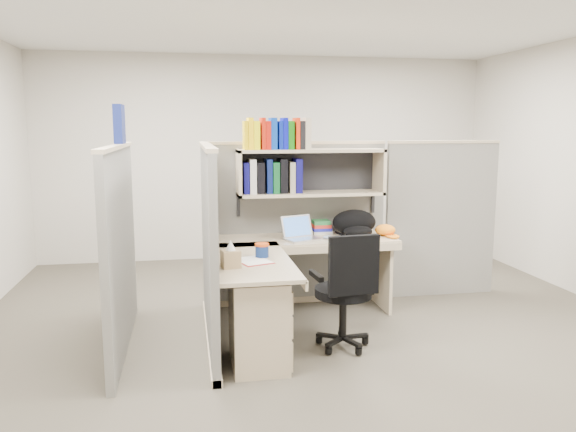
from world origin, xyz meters
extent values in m
plane|color=#3C372E|center=(0.00, 0.00, 0.00)|extent=(6.00, 6.00, 0.00)
plane|color=#B7B1A5|center=(0.00, 3.00, 1.35)|extent=(6.00, 0.00, 6.00)
plane|color=#B7B1A5|center=(0.00, -3.00, 1.35)|extent=(6.00, 0.00, 6.00)
plane|color=silver|center=(0.00, 0.00, 2.70)|extent=(6.00, 6.00, 0.00)
cube|color=slate|center=(0.00, 0.90, 0.80)|extent=(1.80, 0.06, 1.60)
cube|color=tan|center=(0.00, 0.90, 1.61)|extent=(1.80, 0.08, 0.03)
cube|color=slate|center=(-0.90, 0.00, 0.80)|extent=(0.06, 1.80, 1.60)
cube|color=tan|center=(-0.90, 0.00, 1.61)|extent=(0.08, 1.80, 0.03)
cube|color=slate|center=(-1.60, 0.00, 0.80)|extent=(0.06, 1.80, 1.60)
cube|color=slate|center=(1.55, 0.90, 0.80)|extent=(1.20, 0.06, 1.60)
cube|color=navy|center=(-1.60, 0.35, 1.79)|extent=(0.07, 0.27, 0.32)
cube|color=white|center=(-0.87, 0.15, 1.20)|extent=(0.00, 0.21, 0.28)
cube|color=tan|center=(0.10, 0.70, 1.55)|extent=(1.40, 0.34, 0.03)
cube|color=tan|center=(0.10, 0.70, 1.14)|extent=(1.40, 0.34, 0.03)
cube|color=tan|center=(-0.58, 0.70, 1.34)|extent=(0.03, 0.34, 0.44)
cube|color=tan|center=(0.78, 0.70, 1.34)|extent=(0.03, 0.34, 0.44)
cube|color=black|center=(0.10, 0.86, 1.34)|extent=(1.38, 0.01, 0.41)
cube|color=#D9B304|center=(-0.52, 0.68, 1.69)|extent=(0.03, 0.20, 0.26)
cube|color=yellow|center=(-0.48, 0.68, 1.71)|extent=(0.05, 0.20, 0.29)
cube|color=#F7EA05|center=(-0.42, 0.68, 1.69)|extent=(0.06, 0.20, 0.26)
cube|color=#B31807|center=(-0.36, 0.68, 1.71)|extent=(0.04, 0.20, 0.29)
cube|color=#B11207|center=(-0.32, 0.68, 1.69)|extent=(0.05, 0.20, 0.26)
cube|color=#0532A2|center=(-0.27, 0.68, 1.71)|extent=(0.06, 0.20, 0.29)
cube|color=#04188E|center=(-0.20, 0.68, 1.69)|extent=(0.04, 0.20, 0.26)
cube|color=#050BA1|center=(-0.16, 0.68, 1.71)|extent=(0.04, 0.20, 0.29)
cube|color=#0E5B06|center=(-0.11, 0.68, 1.69)|extent=(0.06, 0.20, 0.26)
cube|color=red|center=(-0.04, 0.68, 1.71)|extent=(0.04, 0.20, 0.29)
cube|color=black|center=(0.00, 0.68, 1.69)|extent=(0.05, 0.20, 0.26)
cube|color=#B5A58B|center=(0.05, 0.68, 1.71)|extent=(0.06, 0.20, 0.29)
cube|color=#080749|center=(-0.52, 0.72, 1.30)|extent=(0.05, 0.24, 0.29)
cube|color=#B9B9B9|center=(-0.46, 0.72, 1.31)|extent=(0.06, 0.24, 0.32)
cube|color=black|center=(-0.39, 0.72, 1.30)|extent=(0.07, 0.24, 0.29)
cube|color=#061244|center=(-0.30, 0.72, 1.31)|extent=(0.05, 0.24, 0.32)
cube|color=#09451E|center=(-0.24, 0.72, 1.30)|extent=(0.06, 0.24, 0.29)
cube|color=black|center=(-0.17, 0.72, 1.31)|extent=(0.07, 0.24, 0.32)
cube|color=gray|center=(-0.09, 0.72, 1.30)|extent=(0.05, 0.24, 0.29)
cube|color=#0A074E|center=(-0.03, 0.72, 1.31)|extent=(0.06, 0.24, 0.32)
cube|color=tan|center=(0.00, 0.57, 0.71)|extent=(1.74, 0.60, 0.03)
cube|color=tan|center=(-0.57, -0.20, 0.71)|extent=(0.60, 1.34, 0.03)
cube|color=tan|center=(0.00, 0.27, 0.68)|extent=(1.74, 0.02, 0.07)
cube|color=tan|center=(-0.27, -0.20, 0.68)|extent=(0.02, 1.34, 0.07)
cube|color=tan|center=(-0.57, -0.55, 0.34)|extent=(0.40, 0.55, 0.68)
cube|color=tan|center=(-0.36, -0.55, 0.54)|extent=(0.02, 0.50, 0.16)
cube|color=tan|center=(-0.36, -0.55, 0.36)|extent=(0.02, 0.50, 0.16)
cube|color=tan|center=(-0.36, -0.55, 0.14)|extent=(0.02, 0.50, 0.22)
cube|color=#B2B2B7|center=(-0.35, -0.55, 0.54)|extent=(0.01, 0.12, 0.01)
cube|color=tan|center=(0.80, 0.60, 0.35)|extent=(0.03, 0.55, 0.70)
cylinder|color=navy|center=(-0.48, -0.14, 0.78)|extent=(0.11, 0.11, 0.10)
cylinder|color=#D14713|center=(-0.48, -0.14, 0.83)|extent=(0.11, 0.11, 0.02)
ellipsoid|color=#8193B7|center=(0.22, 0.49, 0.75)|extent=(0.09, 0.06, 0.03)
cylinder|color=white|center=(-0.07, 0.76, 0.78)|extent=(0.08, 0.08, 0.10)
cylinder|color=black|center=(0.14, -0.35, 0.47)|extent=(0.46, 0.46, 0.07)
cube|color=black|center=(0.16, -0.56, 0.74)|extent=(0.40, 0.09, 0.46)
cylinder|color=black|center=(0.14, -0.35, 0.28)|extent=(0.06, 0.06, 0.40)
cylinder|color=black|center=(0.14, -0.35, 0.05)|extent=(0.44, 0.44, 0.10)
cube|color=black|center=(-0.09, -0.37, 0.62)|extent=(0.06, 0.26, 0.04)
cube|color=black|center=(0.37, -0.33, 0.62)|extent=(0.06, 0.26, 0.04)
camera|label=1|loc=(-1.07, -4.52, 1.77)|focal=35.00mm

